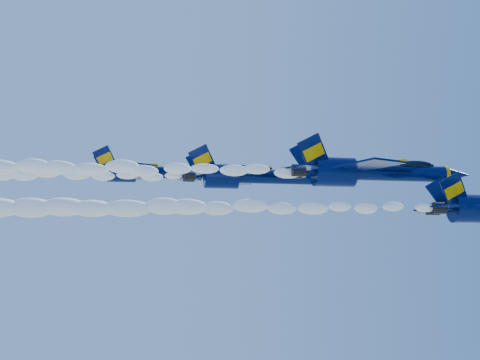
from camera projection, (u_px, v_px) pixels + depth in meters
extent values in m
ellipsoid|color=#010C3A|center=(471.00, 209.00, 65.77)|extent=(1.63, 2.82, 6.69)
cube|color=#010C3A|center=(467.00, 213.00, 70.17)|extent=(5.60, 6.64, 0.19)
cube|color=#F7AA00|center=(480.00, 212.00, 70.43)|extent=(2.52, 5.23, 0.10)
cube|color=#010C3A|center=(454.00, 191.00, 64.55)|extent=(3.40, 1.08, 3.66)
cube|color=#010C3A|center=(443.00, 193.00, 66.69)|extent=(3.40, 1.08, 3.66)
cylinder|color=black|center=(439.00, 208.00, 64.49)|extent=(1.25, 1.15, 1.15)
cylinder|color=black|center=(433.00, 209.00, 65.81)|extent=(1.25, 1.15, 1.15)
ellipsoid|color=white|center=(138.00, 207.00, 60.28)|extent=(56.56, 2.33, 2.10)
cylinder|color=#010C3A|center=(399.00, 173.00, 71.34)|extent=(10.35, 1.72, 1.72)
ellipsoid|color=#010C3A|center=(334.00, 172.00, 70.12)|extent=(1.79, 3.10, 7.36)
cone|color=#010C3A|center=(457.00, 175.00, 72.45)|extent=(2.99, 1.72, 1.72)
cylinder|color=#F7AA00|center=(445.00, 175.00, 72.22)|extent=(0.40, 1.79, 1.79)
ellipsoid|color=black|center=(416.00, 166.00, 71.79)|extent=(4.14, 1.35, 1.14)
cube|color=#F7AA00|center=(416.00, 169.00, 71.74)|extent=(4.83, 1.15, 0.21)
cube|color=#010C3A|center=(368.00, 165.00, 65.98)|extent=(6.16, 7.31, 0.21)
cube|color=#010C3A|center=(339.00, 178.00, 74.96)|extent=(6.16, 7.31, 0.21)
cube|color=#F7AA00|center=(384.00, 164.00, 66.27)|extent=(2.77, 5.76, 0.11)
cube|color=#F7AA00|center=(353.00, 178.00, 75.24)|extent=(2.77, 5.76, 0.11)
cube|color=#010C3A|center=(314.00, 153.00, 68.77)|extent=(3.75, 1.18, 4.03)
cube|color=#010C3A|center=(307.00, 157.00, 71.13)|extent=(3.75, 1.18, 4.03)
cylinder|color=black|center=(299.00, 170.00, 68.70)|extent=(1.38, 1.26, 1.26)
cylinder|color=black|center=(295.00, 173.00, 70.16)|extent=(1.38, 1.26, 1.26)
cube|color=#F7AA00|center=(368.00, 164.00, 70.89)|extent=(12.65, 0.40, 0.09)
ellipsoid|color=white|center=(7.00, 167.00, 64.56)|extent=(56.56, 2.56, 2.31)
cylinder|color=#010C3A|center=(277.00, 177.00, 79.03)|extent=(9.55, 1.59, 1.59)
ellipsoid|color=#010C3A|center=(221.00, 176.00, 77.91)|extent=(1.66, 2.86, 6.79)
cone|color=#010C3A|center=(327.00, 179.00, 80.06)|extent=(2.76, 1.59, 1.59)
cylinder|color=#F7AA00|center=(317.00, 178.00, 79.85)|extent=(0.37, 1.66, 1.66)
ellipsoid|color=black|center=(292.00, 171.00, 79.45)|extent=(3.82, 1.24, 1.05)
cube|color=#F7AA00|center=(292.00, 174.00, 79.40)|extent=(4.46, 1.06, 0.19)
cube|color=#010C3A|center=(244.00, 171.00, 74.09)|extent=(5.69, 6.74, 0.19)
cube|color=#010C3A|center=(232.00, 181.00, 82.37)|extent=(5.69, 6.74, 0.19)
cube|color=#F7AA00|center=(257.00, 170.00, 74.36)|extent=(2.56, 5.31, 0.11)
cube|color=#F7AA00|center=(243.00, 181.00, 82.64)|extent=(2.56, 5.31, 0.11)
cube|color=#010C3A|center=(202.00, 160.00, 76.66)|extent=(3.46, 1.09, 3.72)
cube|color=#010C3A|center=(200.00, 164.00, 78.84)|extent=(3.46, 1.09, 3.72)
cylinder|color=black|center=(190.00, 175.00, 76.60)|extent=(1.27, 1.17, 1.17)
cylinder|color=black|center=(189.00, 177.00, 77.95)|extent=(1.27, 1.17, 1.17)
cube|color=#F7AA00|center=(251.00, 170.00, 78.62)|extent=(11.67, 0.37, 0.08)
cylinder|color=#010C3A|center=(169.00, 173.00, 83.15)|extent=(8.39, 1.40, 1.40)
ellipsoid|color=#010C3A|center=(122.00, 172.00, 82.16)|extent=(1.45, 2.52, 5.96)
cone|color=#010C3A|center=(212.00, 174.00, 84.05)|extent=(2.42, 1.40, 1.40)
cylinder|color=#F7AA00|center=(204.00, 174.00, 83.87)|extent=(0.33, 1.45, 1.45)
ellipsoid|color=black|center=(182.00, 168.00, 83.51)|extent=(3.35, 1.09, 0.92)
cube|color=#F7AA00|center=(182.00, 170.00, 83.47)|extent=(3.91, 0.93, 0.17)
cube|color=#010C3A|center=(136.00, 167.00, 78.81)|extent=(4.99, 5.92, 0.17)
cube|color=#010C3A|center=(135.00, 176.00, 86.08)|extent=(4.99, 5.92, 0.17)
cube|color=#F7AA00|center=(147.00, 167.00, 79.04)|extent=(2.25, 4.67, 0.09)
cube|color=#F7AA00|center=(145.00, 176.00, 86.31)|extent=(2.25, 4.67, 0.09)
cube|color=#010C3A|center=(105.00, 159.00, 81.07)|extent=(3.04, 0.96, 3.27)
cube|color=#010C3A|center=(105.00, 161.00, 82.98)|extent=(3.04, 0.96, 3.27)
cylinder|color=black|center=(94.00, 171.00, 81.02)|extent=(1.12, 1.02, 1.02)
cylinder|color=black|center=(95.00, 172.00, 82.20)|extent=(1.12, 1.02, 1.02)
cube|color=#F7AA00|center=(147.00, 167.00, 82.78)|extent=(10.25, 0.33, 0.07)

